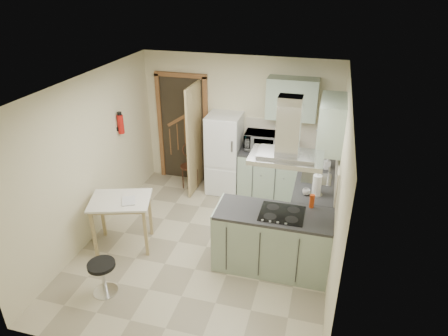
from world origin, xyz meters
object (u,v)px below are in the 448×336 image
(peninsula, at_px, (273,240))
(fridge, at_px, (224,154))
(microwave, at_px, (262,141))
(stool, at_px, (103,278))
(extractor_hood, at_px, (286,158))
(drop_leaf_table, at_px, (123,223))
(bentwood_chair, at_px, (189,167))

(peninsula, bearing_deg, fridge, 121.74)
(peninsula, height_order, microwave, microwave)
(fridge, xyz_separation_m, stool, (-0.79, -3.05, -0.51))
(fridge, relative_size, stool, 3.16)
(peninsula, xyz_separation_m, extractor_hood, (0.10, 0.00, 1.27))
(fridge, relative_size, microwave, 2.57)
(drop_leaf_table, height_order, microwave, microwave)
(drop_leaf_table, height_order, stool, drop_leaf_table)
(extractor_hood, relative_size, drop_leaf_table, 1.05)
(peninsula, height_order, stool, peninsula)
(extractor_hood, height_order, stool, extractor_hood)
(peninsula, bearing_deg, bentwood_chair, 134.07)
(peninsula, xyz_separation_m, stool, (-2.02, -1.07, -0.21))
(bentwood_chair, xyz_separation_m, microwave, (1.38, 0.02, 0.67))
(peninsula, bearing_deg, stool, -152.00)
(bentwood_chair, bearing_deg, extractor_hood, -66.87)
(stool, bearing_deg, microwave, 64.48)
(extractor_hood, relative_size, stool, 1.90)
(bentwood_chair, xyz_separation_m, stool, (-0.09, -3.06, -0.15))
(microwave, bearing_deg, bentwood_chair, 179.47)
(extractor_hood, distance_m, bentwood_chair, 3.13)
(drop_leaf_table, xyz_separation_m, stool, (0.22, -0.98, -0.17))
(drop_leaf_table, relative_size, bentwood_chair, 1.10)
(drop_leaf_table, height_order, bentwood_chair, drop_leaf_table)
(extractor_hood, bearing_deg, fridge, 123.79)
(extractor_hood, bearing_deg, stool, -153.13)
(bentwood_chair, height_order, microwave, microwave)
(extractor_hood, height_order, microwave, extractor_hood)
(fridge, relative_size, extractor_hood, 1.67)
(microwave, bearing_deg, stool, -116.96)
(extractor_hood, distance_m, stool, 2.80)
(stool, relative_size, microwave, 0.81)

